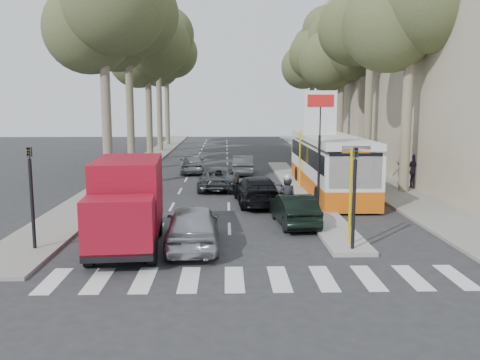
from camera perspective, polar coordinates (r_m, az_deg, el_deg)
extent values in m
plane|color=#28282B|center=(18.77, 1.61, -6.95)|extent=(120.00, 120.00, 0.00)
cube|color=gray|center=(44.39, 10.95, 2.01)|extent=(3.20, 70.00, 0.12)
cube|color=gray|center=(46.84, -10.15, 2.36)|extent=(2.40, 64.00, 0.12)
cube|color=gray|center=(29.78, 6.69, -1.03)|extent=(1.50, 26.00, 0.16)
cube|color=#B7A88E|center=(54.69, 16.33, 11.36)|extent=(11.00, 20.00, 16.00)
cylinder|color=yellow|center=(17.88, 12.28, -2.16)|extent=(0.10, 0.10, 3.50)
cylinder|color=yellow|center=(23.67, 8.83, 0.53)|extent=(0.10, 0.10, 3.50)
cylinder|color=yellow|center=(29.55, 6.74, 2.16)|extent=(0.10, 0.10, 3.50)
cylinder|color=black|center=(23.57, 8.88, 2.58)|extent=(0.12, 0.12, 5.20)
cube|color=white|center=(23.45, 8.99, 7.44)|extent=(1.50, 0.10, 2.00)
cube|color=red|center=(23.39, 9.05, 8.79)|extent=(1.20, 0.02, 0.55)
cylinder|color=black|center=(17.44, 12.66, -2.95)|extent=(0.12, 0.12, 3.20)
imported|color=black|center=(17.20, 12.82, 1.95)|extent=(0.16, 0.41, 1.00)
cylinder|color=black|center=(18.59, -22.29, -2.68)|extent=(0.12, 0.12, 3.20)
imported|color=black|center=(18.38, -22.55, 1.92)|extent=(0.16, 0.41, 1.00)
cylinder|color=#6B604C|center=(30.86, -14.76, 6.77)|extent=(0.56, 0.56, 8.40)
sphere|color=#4B4F2C|center=(31.96, -16.68, 15.92)|extent=(5.20, 5.20, 5.20)
sphere|color=#4B4F2C|center=(30.37, -13.85, 18.73)|extent=(5.80, 5.80, 5.80)
cylinder|color=#6B604C|center=(38.71, -12.23, 7.58)|extent=(0.56, 0.56, 8.96)
sphere|color=#4B4F2C|center=(39.79, -13.79, 15.41)|extent=(5.20, 5.20, 5.20)
sphere|color=#4B4F2C|center=(38.26, -11.40, 17.71)|extent=(5.80, 5.80, 5.80)
sphere|color=#4B4F2C|center=(40.44, -12.01, 19.03)|extent=(4.80, 4.80, 4.80)
cylinder|color=#6B604C|center=(46.57, -10.16, 7.26)|extent=(0.56, 0.56, 8.12)
sphere|color=#4B4F2C|center=(47.48, -11.44, 13.21)|extent=(5.20, 5.20, 5.20)
sphere|color=#4B4F2C|center=(45.93, -9.37, 14.88)|extent=(5.80, 5.80, 5.80)
sphere|color=#4B4F2C|center=(48.04, -9.95, 15.98)|extent=(4.80, 4.80, 4.80)
cylinder|color=#6B604C|center=(54.50, -9.04, 8.20)|extent=(0.56, 0.56, 9.52)
sphere|color=#4B4F2C|center=(55.51, -10.16, 14.15)|extent=(5.20, 5.20, 5.20)
sphere|color=#4B4F2C|center=(54.04, -8.35, 15.80)|extent=(5.80, 5.80, 5.80)
sphere|color=#4B4F2C|center=(56.17, -8.89, 16.91)|extent=(4.80, 4.80, 4.80)
cylinder|color=#6B604C|center=(62.46, -8.17, 7.87)|extent=(0.56, 0.56, 8.68)
sphere|color=#4B4F2C|center=(63.34, -9.13, 12.63)|extent=(5.20, 5.20, 5.20)
sphere|color=#4B4F2C|center=(61.84, -7.54, 13.92)|extent=(5.80, 5.80, 5.80)
sphere|color=#4B4F2C|center=(63.92, -8.03, 14.85)|extent=(4.80, 4.80, 4.80)
cylinder|color=#6B604C|center=(29.80, 18.19, 6.57)|extent=(0.56, 0.56, 8.40)
sphere|color=#4B4F2C|center=(30.34, 16.41, 16.35)|extent=(5.20, 5.20, 5.20)
cylinder|color=#6B604C|center=(37.45, 14.23, 7.70)|extent=(0.56, 0.56, 9.24)
sphere|color=#4B4F2C|center=(38.13, 12.79, 16.22)|extent=(5.20, 5.20, 5.20)
sphere|color=#4B4F2C|center=(37.51, 16.38, 18.27)|extent=(5.80, 5.80, 5.80)
cylinder|color=#6B604C|center=(45.17, 11.19, 7.02)|extent=(0.56, 0.56, 7.84)
sphere|color=#4B4F2C|center=(45.68, 9.94, 13.05)|extent=(5.20, 5.20, 5.20)
sphere|color=#4B4F2C|center=(44.84, 12.80, 14.49)|extent=(5.80, 5.80, 5.80)
sphere|color=#4B4F2C|center=(46.65, 11.39, 15.68)|extent=(4.80, 4.80, 4.80)
cylinder|color=#6B604C|center=(53.01, 9.40, 7.88)|extent=(0.56, 0.56, 8.96)
sphere|color=#4B4F2C|center=(53.64, 8.34, 13.73)|extent=(5.20, 5.20, 5.20)
sphere|color=#4B4F2C|center=(52.77, 10.75, 15.16)|extent=(5.80, 5.80, 5.80)
sphere|color=#4B4F2C|center=(54.64, 9.60, 16.31)|extent=(4.80, 4.80, 4.80)
cylinder|color=#6B604C|center=(60.91, 8.05, 7.72)|extent=(0.56, 0.56, 8.40)
sphere|color=#4B4F2C|center=(61.48, 7.12, 12.51)|extent=(5.20, 5.20, 5.20)
sphere|color=#4B4F2C|center=(60.52, 9.17, 13.67)|extent=(5.80, 5.80, 5.80)
sphere|color=#4B4F2C|center=(62.38, 8.21, 14.64)|extent=(4.80, 4.80, 4.80)
imported|color=#AAACB3|center=(17.89, -5.31, -5.17)|extent=(1.99, 4.65, 1.57)
imported|color=black|center=(21.24, 6.10, -3.32)|extent=(1.75, 4.12, 1.32)
imported|color=#45494C|center=(30.06, -2.33, 0.25)|extent=(2.52, 4.95, 1.34)
imported|color=black|center=(25.47, 1.86, -1.15)|extent=(2.38, 5.09, 1.44)
imported|color=gray|center=(37.14, -5.40, 1.89)|extent=(1.96, 4.34, 1.45)
imported|color=#4F5057|center=(36.19, 0.34, 1.69)|extent=(1.58, 4.16, 1.36)
imported|color=black|center=(29.20, -11.98, -0.33)|extent=(1.96, 4.20, 1.19)
cube|color=black|center=(18.20, -12.50, -5.92)|extent=(2.55, 5.91, 0.24)
cylinder|color=black|center=(16.54, -16.56, -7.90)|extent=(0.35, 0.88, 0.86)
cylinder|color=black|center=(16.29, -9.85, -7.91)|extent=(0.35, 0.88, 0.86)
cylinder|color=black|center=(20.02, -14.68, -4.96)|extent=(0.35, 0.88, 0.86)
cylinder|color=black|center=(19.82, -9.16, -4.93)|extent=(0.35, 0.88, 0.86)
cube|color=maroon|center=(15.87, -13.48, -4.88)|extent=(2.21, 1.51, 1.63)
cube|color=black|center=(15.22, -13.80, -4.72)|extent=(1.92, 0.23, 0.86)
cube|color=maroon|center=(18.67, -12.37, -1.33)|extent=(2.52, 4.19, 2.40)
cube|color=#D6580B|center=(29.36, 9.87, -0.22)|extent=(2.81, 12.45, 0.97)
cube|color=silver|center=(29.19, 9.94, 2.29)|extent=(2.81, 12.45, 1.62)
cube|color=black|center=(29.16, 9.95, 2.93)|extent=(2.83, 11.96, 0.92)
cube|color=silver|center=(29.09, 10.00, 4.62)|extent=(2.81, 12.45, 0.32)
cube|color=black|center=(23.18, 12.84, 1.00)|extent=(2.38, 0.08, 1.62)
cube|color=#D6580B|center=(23.08, 12.92, 3.35)|extent=(1.30, 0.07, 0.35)
cylinder|color=black|center=(25.30, 8.82, -1.85)|extent=(0.31, 1.04, 1.04)
cylinder|color=black|center=(25.84, 14.21, -1.80)|extent=(0.31, 1.04, 1.04)
cylinder|color=black|center=(32.82, 6.53, 0.58)|extent=(0.31, 1.04, 1.04)
cylinder|color=black|center=(33.24, 10.74, 0.58)|extent=(0.31, 1.04, 1.04)
cylinder|color=black|center=(20.88, 5.54, -4.34)|extent=(0.13, 0.74, 0.73)
cylinder|color=black|center=(22.55, 5.11, -3.37)|extent=(0.13, 0.74, 0.73)
cylinder|color=silver|center=(20.87, 5.54, -3.13)|extent=(0.08, 0.46, 0.92)
cube|color=black|center=(21.74, 5.31, -3.42)|extent=(0.27, 0.87, 0.34)
cube|color=black|center=(21.45, 5.38, -2.74)|extent=(0.36, 0.53, 0.25)
cube|color=black|center=(22.03, 5.23, -2.62)|extent=(0.34, 0.75, 0.14)
cylinder|color=silver|center=(20.86, 5.53, -2.10)|extent=(0.71, 0.06, 0.05)
imported|color=black|center=(21.64, 5.33, -2.11)|extent=(0.71, 0.48, 1.93)
imported|color=black|center=(22.10, 5.21, -2.04)|extent=(0.89, 0.51, 1.81)
sphere|color=#B2B2B7|center=(21.44, 5.38, 0.24)|extent=(0.32, 0.32, 0.32)
sphere|color=#B2B2B7|center=(21.92, 5.25, 0.25)|extent=(0.32, 0.32, 0.32)
imported|color=#413651|center=(31.44, 18.96, 0.96)|extent=(0.90, 1.28, 1.97)
imported|color=brown|center=(32.78, 17.54, 0.93)|extent=(1.07, 0.69, 1.53)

